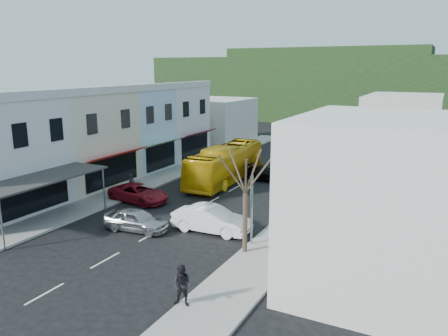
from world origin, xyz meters
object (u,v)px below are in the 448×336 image
car_white (211,221)px  car_silver (136,220)px  bus (226,165)px  street_tree (245,193)px  direction_sign (252,211)px  pedestrian_left (131,183)px  car_red (139,193)px  pedestrian_right (183,287)px  traffic_signal (356,134)px

car_white → car_silver: bearing=112.3°
bus → street_tree: 15.91m
direction_sign → street_tree: bearing=-108.3°
pedestrian_left → street_tree: (12.81, -6.15, 2.52)m
car_white → street_tree: 4.77m
pedestrian_left → street_tree: street_tree is taller
car_silver → direction_sign: 7.65m
pedestrian_left → street_tree: bearing=-111.7°
direction_sign → street_tree: street_tree is taller
car_red → direction_sign: 11.83m
car_silver → car_red: bearing=30.7°
car_white → pedestrian_right: 9.04m
car_silver → pedestrian_right: (7.54, -6.44, 0.30)m
car_red → pedestrian_right: bearing=-129.8°
car_red → street_tree: (11.20, -5.02, 2.82)m
car_red → traffic_signal: size_ratio=0.99×
direction_sign → traffic_signal: 31.59m
car_white → direction_sign: (3.13, -0.92, 1.43)m
pedestrian_left → pedestrian_right: (12.80, -12.51, 0.00)m
street_tree → pedestrian_left: bearing=154.4°
pedestrian_left → direction_sign: (12.70, -5.00, 1.13)m
bus → car_silver: bus is taller
pedestrian_left → direction_sign: direction_sign is taller
pedestrian_right → car_red: bearing=121.7°
pedestrian_left → pedestrian_right: size_ratio=1.00×
car_silver → car_red: size_ratio=0.96×
car_red → traffic_signal: bearing=-15.9°
car_red → pedestrian_left: size_ratio=2.71×
bus → direction_sign: (7.96, -12.41, 0.58)m
pedestrian_left → bus: bearing=-28.6°
car_silver → pedestrian_right: bearing=-136.2°
pedestrian_left → pedestrian_right: bearing=-130.4°
pedestrian_right → pedestrian_left: bearing=122.8°
pedestrian_right → traffic_signal: size_ratio=0.37×
bus → pedestrian_left: (-4.74, -7.42, -0.55)m
bus → traffic_signal: size_ratio=2.49×
car_silver → pedestrian_left: 8.04m
car_silver → car_white: same height
direction_sign → traffic_signal: (-0.12, 31.59, 0.20)m
bus → traffic_signal: (7.83, 19.18, 0.78)m
bus → car_white: 12.50m
car_white → pedestrian_left: (-9.57, 4.08, 0.30)m
car_silver → bus: bearing=-3.5°
bus → car_red: bus is taller
car_silver → street_tree: 8.06m
car_red → street_tree: 12.60m
car_white → pedestrian_right: bearing=-161.5°
car_silver → street_tree: size_ratio=0.62×
car_white → traffic_signal: (3.01, 30.67, 1.63)m
bus → street_tree: size_ratio=1.65×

